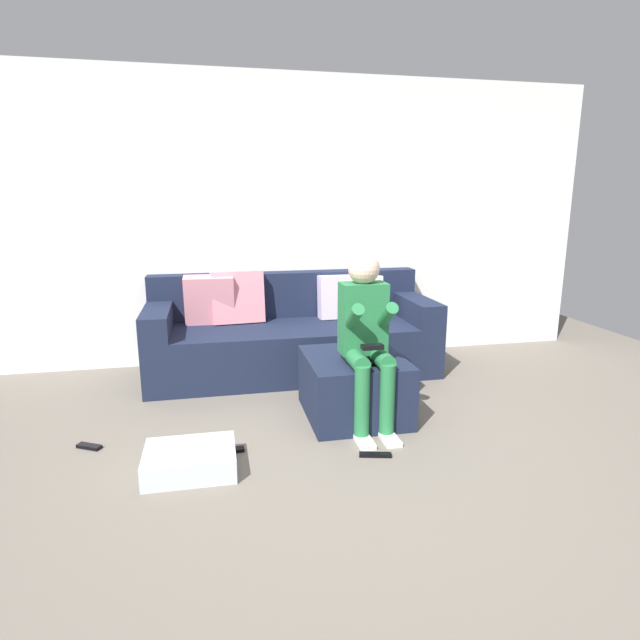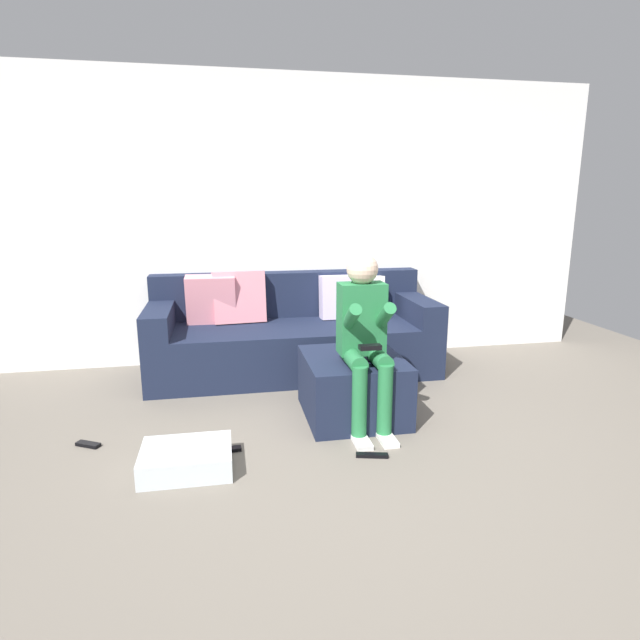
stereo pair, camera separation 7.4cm
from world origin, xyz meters
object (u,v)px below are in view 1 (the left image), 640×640
(storage_bin, at_px, (190,460))
(remote_near_ottoman, at_px, (375,455))
(couch_sectional, at_px, (291,335))
(ottoman, at_px, (354,386))
(person_seated, at_px, (366,330))
(remote_by_storage_bin, at_px, (229,451))
(remote_under_side_table, at_px, (89,446))

(storage_bin, xyz_separation_m, remote_near_ottoman, (1.07, -0.05, -0.06))
(couch_sectional, height_order, ottoman, couch_sectional)
(couch_sectional, relative_size, storage_bin, 4.87)
(person_seated, bearing_deg, remote_by_storage_bin, -166.78)
(storage_bin, xyz_separation_m, remote_under_side_table, (-0.62, 0.42, -0.06))
(storage_bin, bearing_deg, remote_near_ottoman, -2.83)
(remote_near_ottoman, bearing_deg, ottoman, 100.59)
(remote_under_side_table, bearing_deg, person_seated, 28.64)
(couch_sectional, xyz_separation_m, remote_near_ottoman, (0.24, -1.70, -0.32))
(ottoman, height_order, remote_under_side_table, ottoman)
(couch_sectional, distance_m, remote_near_ottoman, 1.74)
(ottoman, relative_size, remote_under_side_table, 4.71)
(person_seated, xyz_separation_m, remote_under_side_table, (-1.76, 0.02, -0.65))
(remote_near_ottoman, xyz_separation_m, remote_under_side_table, (-1.69, 0.47, 0.00))
(couch_sectional, distance_m, remote_under_side_table, 1.93)
(ottoman, distance_m, remote_under_side_table, 1.75)
(person_seated, relative_size, remote_by_storage_bin, 6.38)
(person_seated, distance_m, storage_bin, 1.35)
(couch_sectional, xyz_separation_m, person_seated, (0.31, -1.25, 0.33))
(ottoman, bearing_deg, person_seated, -80.78)
(couch_sectional, height_order, remote_by_storage_bin, couch_sectional)
(ottoman, xyz_separation_m, storage_bin, (-1.11, -0.57, -0.15))
(storage_bin, bearing_deg, couch_sectional, 63.13)
(ottoman, relative_size, remote_by_storage_bin, 4.06)
(person_seated, height_order, remote_near_ottoman, person_seated)
(remote_under_side_table, bearing_deg, remote_by_storage_bin, 13.69)
(person_seated, distance_m, remote_under_side_table, 1.88)
(storage_bin, relative_size, remote_by_storage_bin, 2.77)
(person_seated, distance_m, remote_by_storage_bin, 1.15)
(ottoman, xyz_separation_m, person_seated, (0.03, -0.17, 0.45))
(couch_sectional, height_order, remote_near_ottoman, couch_sectional)
(storage_bin, height_order, remote_by_storage_bin, storage_bin)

